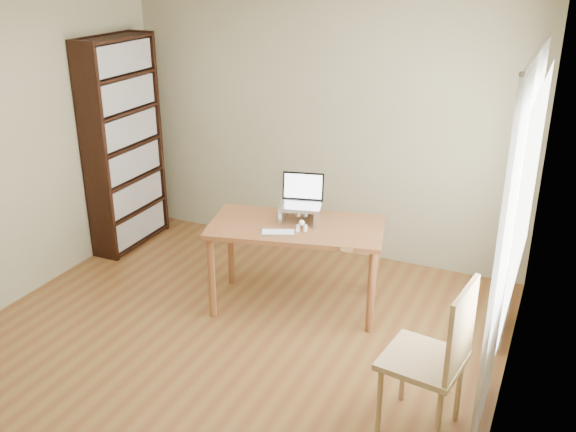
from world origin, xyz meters
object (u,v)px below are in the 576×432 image
object	(u,v)px
laptop	(303,197)
cat	(304,213)
bookshelf	(124,145)
chair	(438,353)
desk	(296,236)
keyboard	(278,232)

from	to	relation	value
laptop	cat	bearing A→B (deg)	-66.57
bookshelf	chair	world-z (taller)	bookshelf
desk	laptop	distance (m)	0.32
cat	desk	bearing A→B (deg)	-125.15
laptop	bookshelf	bearing A→B (deg)	156.61
bookshelf	keyboard	xyz separation A→B (m)	(2.02, -0.72, -0.29)
keyboard	cat	size ratio (longest dim) A/B	0.61
bookshelf	keyboard	bearing A→B (deg)	-19.49
bookshelf	cat	world-z (taller)	bookshelf
desk	laptop	bearing A→B (deg)	76.27
laptop	keyboard	xyz separation A→B (m)	(-0.06, -0.36, -0.18)
laptop	chair	size ratio (longest dim) A/B	0.37
desk	laptop	size ratio (longest dim) A/B	3.93
laptop	keyboard	size ratio (longest dim) A/B	1.31
chair	laptop	bearing A→B (deg)	146.92
cat	bookshelf	bearing A→B (deg)	146.21
bookshelf	cat	size ratio (longest dim) A/B	4.33
bookshelf	desk	world-z (taller)	bookshelf
bookshelf	chair	distance (m)	3.85
keyboard	chair	bearing A→B (deg)	-53.90
cat	laptop	bearing A→B (deg)	103.73
keyboard	bookshelf	bearing A→B (deg)	136.80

